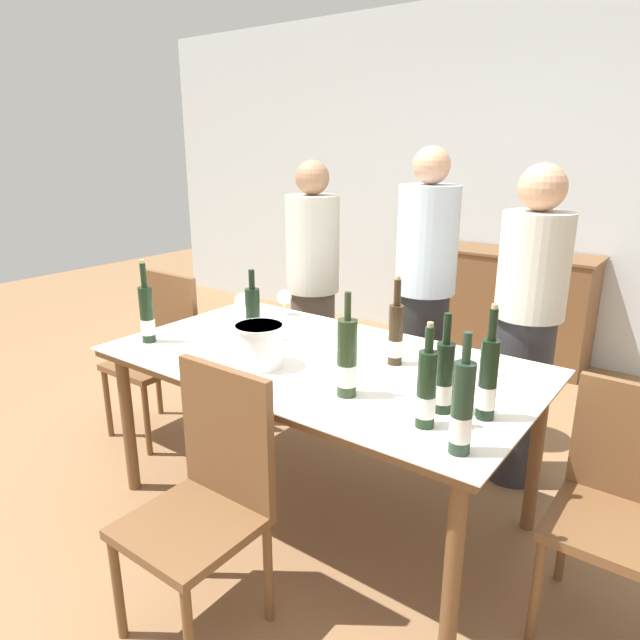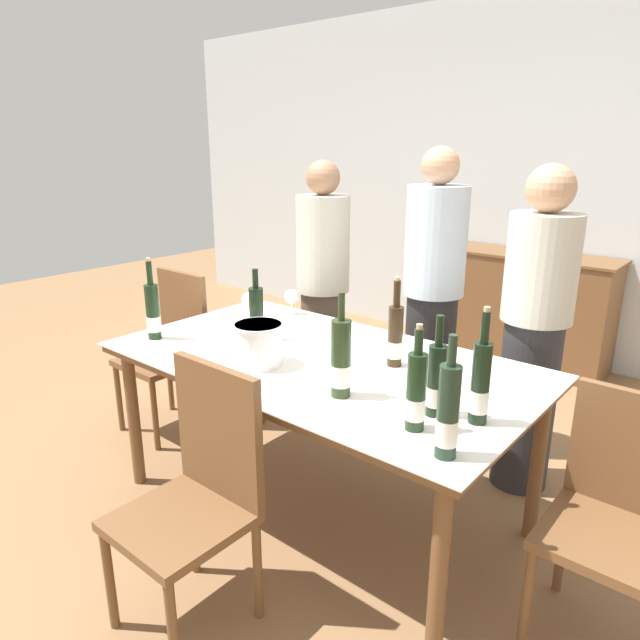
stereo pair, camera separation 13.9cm
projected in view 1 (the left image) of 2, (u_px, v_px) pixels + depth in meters
The scene contains 22 objects.
ground_plane at pixel (320, 506), 2.77m from camera, with size 12.00×12.00×0.00m, color olive.
back_wall at pixel (530, 182), 4.50m from camera, with size 8.00×0.10×2.80m.
sideboard_cabinet at pixel (503, 306), 4.57m from camera, with size 1.36×0.46×0.89m.
dining_table at pixel (320, 372), 2.56m from camera, with size 1.91×1.07×0.77m.
ice_bucket at pixel (259, 344), 2.43m from camera, with size 0.21×0.21×0.18m.
wine_bottle_0 at pixel (462, 411), 1.73m from camera, with size 0.07×0.07×0.39m.
wine_bottle_1 at pixel (147, 315), 2.72m from camera, with size 0.07×0.07×0.40m.
wine_bottle_2 at pixel (253, 316), 2.75m from camera, with size 0.07×0.07×0.35m.
wine_bottle_3 at pixel (347, 360), 2.13m from camera, with size 0.08×0.08×0.41m.
wine_bottle_4 at pixel (444, 379), 2.00m from camera, with size 0.07×0.07×0.37m.
wine_bottle_5 at pixel (488, 380), 1.95m from camera, with size 0.07×0.07×0.41m.
wine_bottle_6 at pixel (426, 391), 1.90m from camera, with size 0.07×0.07×0.37m.
wine_bottle_7 at pixel (396, 335), 2.45m from camera, with size 0.07×0.07×0.39m.
wine_glass_0 at pixel (242, 301), 3.06m from camera, with size 0.08×0.08×0.15m.
wine_glass_1 at pixel (238, 330), 2.61m from camera, with size 0.08×0.08×0.15m.
wine_glass_2 at pixel (284, 298), 3.17m from camera, with size 0.08×0.08×0.14m.
chair_left_end at pixel (161, 345), 3.39m from camera, with size 0.42×0.42×0.96m.
chair_near_front at pixel (208, 488), 1.99m from camera, with size 0.42×0.42×0.95m.
chair_right_end at pixel (624, 497), 1.98m from camera, with size 0.42×0.42×0.89m.
person_host at pixel (313, 291), 3.59m from camera, with size 0.33×0.33×1.60m.
person_guest_left at pixel (424, 302), 3.18m from camera, with size 0.33×0.33×1.68m.
person_guest_right at pixel (527, 331), 2.80m from camera, with size 0.33×0.33×1.61m.
Camera 1 is at (1.42, -1.91, 1.68)m, focal length 32.00 mm.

